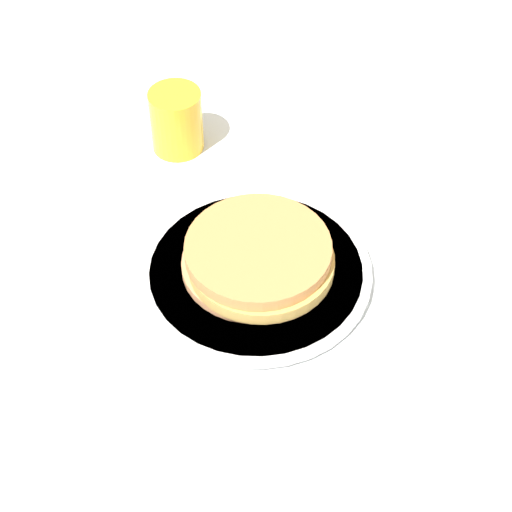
# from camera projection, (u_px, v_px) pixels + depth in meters

# --- Properties ---
(ground_plane) EXTENTS (4.00, 4.00, 0.00)m
(ground_plane) POSITION_uv_depth(u_px,v_px,m) (244.00, 289.00, 0.93)
(ground_plane) COLOR white
(plate) EXTENTS (0.25, 0.25, 0.01)m
(plate) POSITION_uv_depth(u_px,v_px,m) (256.00, 272.00, 0.93)
(plate) COLOR white
(plate) RESTS_ON ground_plane
(pancake_stack) EXTENTS (0.17, 0.16, 0.04)m
(pancake_stack) POSITION_uv_depth(u_px,v_px,m) (258.00, 258.00, 0.91)
(pancake_stack) COLOR tan
(pancake_stack) RESTS_ON plate
(juice_glass) EXTENTS (0.07, 0.07, 0.08)m
(juice_glass) POSITION_uv_depth(u_px,v_px,m) (176.00, 121.00, 1.06)
(juice_glass) COLOR yellow
(juice_glass) RESTS_ON ground_plane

